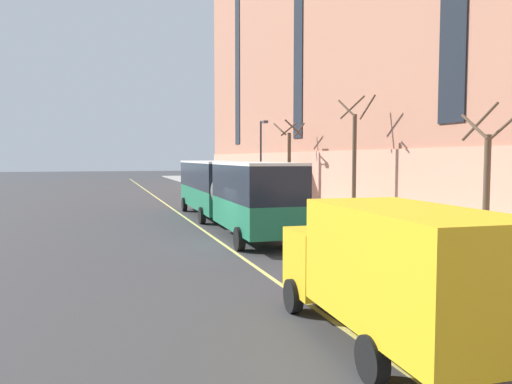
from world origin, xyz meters
TOP-DOWN VIEW (x-y plane):
  - ground_plane at (0.00, 0.00)m, footprint 260.00×260.00m
  - sidewalk at (9.13, 3.00)m, footprint 4.90×160.00m
  - city_bus at (1.30, 6.42)m, footprint 3.17×19.45m
  - parked_car_navy_1 at (5.38, 1.06)m, footprint 1.99×4.46m
  - parked_car_navy_3 at (5.35, 11.84)m, footprint 2.03×4.41m
  - parked_car_silver_4 at (5.35, 18.19)m, footprint 2.04×4.73m
  - parked_car_red_5 at (5.41, 25.87)m, footprint 2.00×4.55m
  - parked_car_navy_6 at (5.38, 32.56)m, footprint 2.15×4.65m
  - box_truck at (-0.12, -12.84)m, footprint 2.55×6.89m
  - street_tree_mid_block at (9.39, -4.93)m, footprint 1.73×1.79m
  - street_tree_far_uptown at (9.39, 6.12)m, footprint 1.91×1.90m
  - street_tree_far_downtown at (9.37, 17.14)m, footprint 2.15×2.08m
  - street_lamp at (7.28, 18.12)m, footprint 0.36×1.48m
  - fire_hydrant at (7.18, 23.07)m, footprint 0.42×0.24m
  - lane_centerline at (-0.40, 3.00)m, footprint 0.16×140.00m

SIDE VIEW (x-z plane):
  - ground_plane at x=0.00m, z-range 0.00..0.00m
  - lane_centerline at x=-0.40m, z-range 0.00..0.01m
  - sidewalk at x=9.13m, z-range 0.00..0.15m
  - fire_hydrant at x=7.18m, z-range 0.13..0.85m
  - parked_car_navy_1 at x=5.38m, z-range 0.00..1.56m
  - parked_car_navy_3 at x=5.35m, z-range 0.00..1.56m
  - parked_car_red_5 at x=5.41m, z-range 0.00..1.56m
  - parked_car_silver_4 at x=5.35m, z-range 0.00..1.56m
  - parked_car_navy_6 at x=5.38m, z-range 0.00..1.56m
  - box_truck at x=-0.12m, z-range 0.21..3.14m
  - city_bus at x=1.30m, z-range 0.29..3.95m
  - street_tree_mid_block at x=9.39m, z-range 0.01..6.05m
  - street_tree_far_downtown at x=9.37m, z-range 0.30..7.13m
  - street_tree_far_uptown at x=9.39m, z-range 0.10..7.72m
  - street_lamp at x=7.28m, z-range 0.92..7.71m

